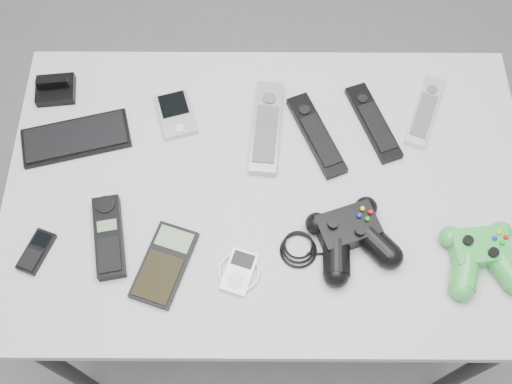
{
  "coord_description": "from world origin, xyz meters",
  "views": [
    {
      "loc": [
        -0.07,
        -0.62,
        1.83
      ],
      "look_at": [
        -0.08,
        -0.09,
        0.75
      ],
      "focal_mm": 42.0,
      "sensor_mm": 36.0,
      "label": 1
    }
  ],
  "objects_px": {
    "mp3_player": "(239,272)",
    "calculator": "(164,264)",
    "controller_green": "(482,255)",
    "remote_black_b": "(373,122)",
    "remote_silver_a": "(267,127)",
    "remote_silver_b": "(425,111)",
    "controller_black": "(351,235)",
    "mobile_phone": "(36,251)",
    "cordless_handset": "(109,237)",
    "pda": "(176,114)",
    "remote_black_a": "(316,135)",
    "desk": "(268,199)",
    "pda_keyboard": "(76,138)"
  },
  "relations": [
    {
      "from": "pda",
      "to": "remote_black_a",
      "type": "height_order",
      "value": "remote_black_a"
    },
    {
      "from": "controller_black",
      "to": "remote_silver_b",
      "type": "bearing_deg",
      "value": 39.11
    },
    {
      "from": "mp3_player",
      "to": "controller_green",
      "type": "xyz_separation_m",
      "value": [
        0.47,
        0.03,
        0.02
      ]
    },
    {
      "from": "cordless_handset",
      "to": "pda",
      "type": "bearing_deg",
      "value": 58.2
    },
    {
      "from": "remote_silver_a",
      "to": "controller_black",
      "type": "relative_size",
      "value": 0.82
    },
    {
      "from": "remote_silver_b",
      "to": "controller_black",
      "type": "bearing_deg",
      "value": -100.36
    },
    {
      "from": "calculator",
      "to": "controller_green",
      "type": "distance_m",
      "value": 0.61
    },
    {
      "from": "mp3_player",
      "to": "calculator",
      "type": "bearing_deg",
      "value": -167.8
    },
    {
      "from": "cordless_handset",
      "to": "mp3_player",
      "type": "distance_m",
      "value": 0.27
    },
    {
      "from": "remote_silver_a",
      "to": "remote_black_a",
      "type": "xyz_separation_m",
      "value": [
        0.11,
        -0.02,
        -0.0
      ]
    },
    {
      "from": "remote_silver_a",
      "to": "mp3_player",
      "type": "xyz_separation_m",
      "value": [
        -0.05,
        -0.33,
        -0.0
      ]
    },
    {
      "from": "remote_black_a",
      "to": "cordless_handset",
      "type": "distance_m",
      "value": 0.48
    },
    {
      "from": "remote_silver_b",
      "to": "controller_green",
      "type": "distance_m",
      "value": 0.35
    },
    {
      "from": "remote_silver_b",
      "to": "calculator",
      "type": "distance_m",
      "value": 0.65
    },
    {
      "from": "pda",
      "to": "calculator",
      "type": "height_order",
      "value": "pda"
    },
    {
      "from": "pda_keyboard",
      "to": "mobile_phone",
      "type": "bearing_deg",
      "value": -113.65
    },
    {
      "from": "remote_silver_a",
      "to": "mobile_phone",
      "type": "distance_m",
      "value": 0.53
    },
    {
      "from": "remote_silver_a",
      "to": "calculator",
      "type": "xyz_separation_m",
      "value": [
        -0.2,
        -0.31,
        -0.0
      ]
    },
    {
      "from": "desk",
      "to": "remote_silver_a",
      "type": "height_order",
      "value": "remote_silver_a"
    },
    {
      "from": "pda_keyboard",
      "to": "remote_black_b",
      "type": "distance_m",
      "value": 0.64
    },
    {
      "from": "remote_silver_b",
      "to": "mobile_phone",
      "type": "relative_size",
      "value": 2.09
    },
    {
      "from": "controller_black",
      "to": "desk",
      "type": "bearing_deg",
      "value": 123.74
    },
    {
      "from": "remote_black_a",
      "to": "cordless_handset",
      "type": "xyz_separation_m",
      "value": [
        -0.42,
        -0.24,
        0.0
      ]
    },
    {
      "from": "mp3_player",
      "to": "controller_green",
      "type": "relative_size",
      "value": 0.53
    },
    {
      "from": "pda_keyboard",
      "to": "cordless_handset",
      "type": "distance_m",
      "value": 0.25
    },
    {
      "from": "mp3_player",
      "to": "remote_silver_a",
      "type": "bearing_deg",
      "value": 98.48
    },
    {
      "from": "controller_black",
      "to": "mp3_player",
      "type": "bearing_deg",
      "value": 178.3
    },
    {
      "from": "cordless_handset",
      "to": "controller_green",
      "type": "xyz_separation_m",
      "value": [
        0.72,
        -0.04,
        0.01
      ]
    },
    {
      "from": "pda_keyboard",
      "to": "remote_silver_b",
      "type": "relative_size",
      "value": 1.22
    },
    {
      "from": "remote_black_b",
      "to": "calculator",
      "type": "bearing_deg",
      "value": -162.89
    },
    {
      "from": "remote_silver_a",
      "to": "pda",
      "type": "bearing_deg",
      "value": 175.04
    },
    {
      "from": "calculator",
      "to": "controller_green",
      "type": "relative_size",
      "value": 0.99
    },
    {
      "from": "desk",
      "to": "mobile_phone",
      "type": "relative_size",
      "value": 12.2
    },
    {
      "from": "controller_black",
      "to": "controller_green",
      "type": "xyz_separation_m",
      "value": [
        0.25,
        -0.04,
        -0.0
      ]
    },
    {
      "from": "pda",
      "to": "mp3_player",
      "type": "relative_size",
      "value": 1.3
    },
    {
      "from": "pda",
      "to": "mobile_phone",
      "type": "bearing_deg",
      "value": -144.85
    },
    {
      "from": "desk",
      "to": "remote_silver_b",
      "type": "distance_m",
      "value": 0.4
    },
    {
      "from": "mobile_phone",
      "to": "cordless_handset",
      "type": "height_order",
      "value": "cordless_handset"
    },
    {
      "from": "desk",
      "to": "remote_silver_a",
      "type": "distance_m",
      "value": 0.16
    },
    {
      "from": "remote_silver_b",
      "to": "calculator",
      "type": "relative_size",
      "value": 1.15
    },
    {
      "from": "pda",
      "to": "remote_silver_b",
      "type": "bearing_deg",
      "value": -15.39
    },
    {
      "from": "remote_black_b",
      "to": "mp3_player",
      "type": "xyz_separation_m",
      "value": [
        -0.29,
        -0.34,
        -0.0
      ]
    },
    {
      "from": "remote_black_b",
      "to": "calculator",
      "type": "xyz_separation_m",
      "value": [
        -0.43,
        -0.33,
        -0.0
      ]
    },
    {
      "from": "pda_keyboard",
      "to": "remote_silver_b",
      "type": "bearing_deg",
      "value": -9.18
    },
    {
      "from": "controller_green",
      "to": "remote_black_b",
      "type": "bearing_deg",
      "value": 114.11
    },
    {
      "from": "cordless_handset",
      "to": "mobile_phone",
      "type": "bearing_deg",
      "value": -178.77
    },
    {
      "from": "mobile_phone",
      "to": "cordless_handset",
      "type": "distance_m",
      "value": 0.14
    },
    {
      "from": "calculator",
      "to": "mp3_player",
      "type": "relative_size",
      "value": 1.87
    },
    {
      "from": "pda",
      "to": "remote_silver_b",
      "type": "height_order",
      "value": "same"
    },
    {
      "from": "pda",
      "to": "remote_black_a",
      "type": "relative_size",
      "value": 0.54
    }
  ]
}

